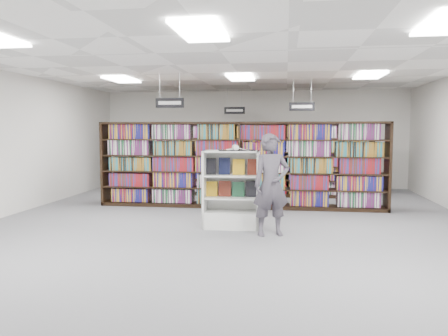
# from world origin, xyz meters

# --- Properties ---
(floor) EXTENTS (12.00, 12.00, 0.00)m
(floor) POSITION_xyz_m (0.00, 0.00, 0.00)
(floor) COLOR #59595E
(floor) RESTS_ON ground
(ceiling) EXTENTS (10.00, 12.00, 0.10)m
(ceiling) POSITION_xyz_m (0.00, 0.00, 3.20)
(ceiling) COLOR white
(ceiling) RESTS_ON wall_back
(wall_back) EXTENTS (10.00, 0.10, 3.20)m
(wall_back) POSITION_xyz_m (0.00, 6.00, 1.60)
(wall_back) COLOR silver
(wall_back) RESTS_ON ground
(wall_front) EXTENTS (10.00, 0.10, 3.20)m
(wall_front) POSITION_xyz_m (0.00, -6.00, 1.60)
(wall_front) COLOR silver
(wall_front) RESTS_ON ground
(wall_left) EXTENTS (0.10, 12.00, 3.20)m
(wall_left) POSITION_xyz_m (-5.00, 0.00, 1.60)
(wall_left) COLOR silver
(wall_left) RESTS_ON ground
(bookshelf_row_near) EXTENTS (7.00, 0.60, 2.10)m
(bookshelf_row_near) POSITION_xyz_m (0.00, 2.00, 1.05)
(bookshelf_row_near) COLOR black
(bookshelf_row_near) RESTS_ON floor
(bookshelf_row_mid) EXTENTS (7.00, 0.60, 2.10)m
(bookshelf_row_mid) POSITION_xyz_m (0.00, 4.00, 1.05)
(bookshelf_row_mid) COLOR black
(bookshelf_row_mid) RESTS_ON floor
(bookshelf_row_far) EXTENTS (7.00, 0.60, 2.10)m
(bookshelf_row_far) POSITION_xyz_m (0.00, 5.70, 1.05)
(bookshelf_row_far) COLOR black
(bookshelf_row_far) RESTS_ON floor
(aisle_sign_left) EXTENTS (0.65, 0.02, 0.80)m
(aisle_sign_left) POSITION_xyz_m (-1.50, 1.00, 2.53)
(aisle_sign_left) COLOR #B2B2B7
(aisle_sign_left) RESTS_ON ceiling
(aisle_sign_right) EXTENTS (0.65, 0.02, 0.80)m
(aisle_sign_right) POSITION_xyz_m (1.50, 3.00, 2.53)
(aisle_sign_right) COLOR #B2B2B7
(aisle_sign_right) RESTS_ON ceiling
(aisle_sign_center) EXTENTS (0.65, 0.02, 0.80)m
(aisle_sign_center) POSITION_xyz_m (-0.50, 5.00, 2.53)
(aisle_sign_center) COLOR #B2B2B7
(aisle_sign_center) RESTS_ON ceiling
(troffer_front_center) EXTENTS (0.60, 1.20, 0.04)m
(troffer_front_center) POSITION_xyz_m (0.00, -3.00, 3.16)
(troffer_front_center) COLOR white
(troffer_front_center) RESTS_ON ceiling
(troffer_back_left) EXTENTS (0.60, 1.20, 0.04)m
(troffer_back_left) POSITION_xyz_m (-3.00, 2.00, 3.16)
(troffer_back_left) COLOR white
(troffer_back_left) RESTS_ON ceiling
(troffer_back_center) EXTENTS (0.60, 1.20, 0.04)m
(troffer_back_center) POSITION_xyz_m (0.00, 2.00, 3.16)
(troffer_back_center) COLOR white
(troffer_back_center) RESTS_ON ceiling
(troffer_back_right) EXTENTS (0.60, 1.20, 0.04)m
(troffer_back_right) POSITION_xyz_m (3.00, 2.00, 3.16)
(troffer_back_right) COLOR white
(troffer_back_right) RESTS_ON ceiling
(endcap_display) EXTENTS (1.09, 0.57, 1.51)m
(endcap_display) POSITION_xyz_m (0.06, -0.25, 0.50)
(endcap_display) COLOR silver
(endcap_display) RESTS_ON floor
(open_book) EXTENTS (0.76, 0.54, 0.13)m
(open_book) POSITION_xyz_m (0.15, -0.30, 1.54)
(open_book) COLOR black
(open_book) RESTS_ON endcap_display
(shopper) EXTENTS (0.78, 0.64, 1.84)m
(shopper) POSITION_xyz_m (0.84, -0.79, 0.92)
(shopper) COLOR #46424B
(shopper) RESTS_ON floor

